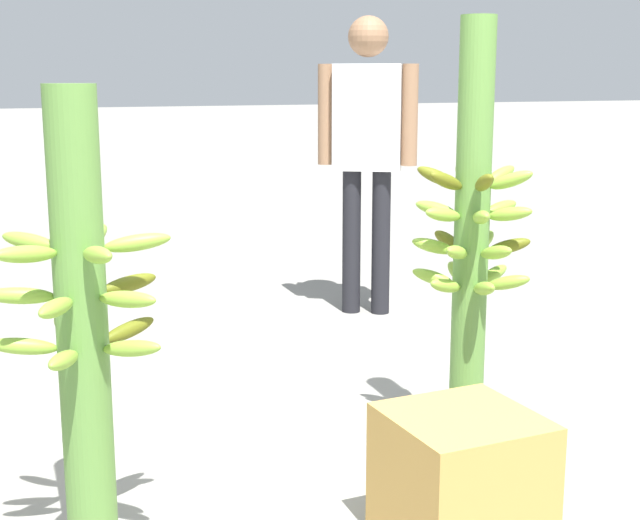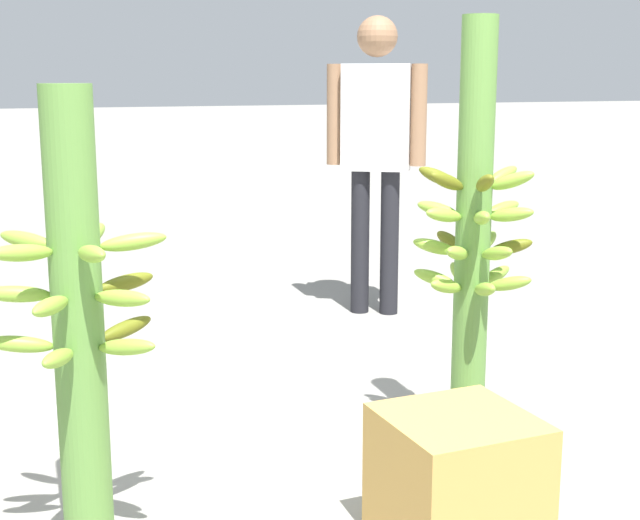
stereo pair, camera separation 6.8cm
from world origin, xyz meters
The scene contains 4 objects.
banana_stalk_left centered at (-0.68, 0.14, 0.67)m, with size 0.49×0.49×1.29m.
banana_stalk_center centered at (0.68, 0.34, 0.77)m, with size 0.42×0.42×1.51m.
vendor_person centered at (1.23, 2.18, 1.00)m, with size 0.50×0.38×1.64m.
produce_crate centered at (0.28, -0.24, 0.20)m, with size 0.40×0.40×0.40m.
Camera 2 is at (-0.98, -2.22, 1.31)m, focal length 50.00 mm.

